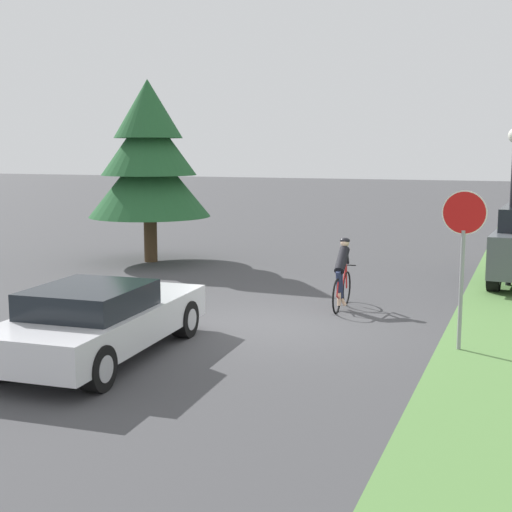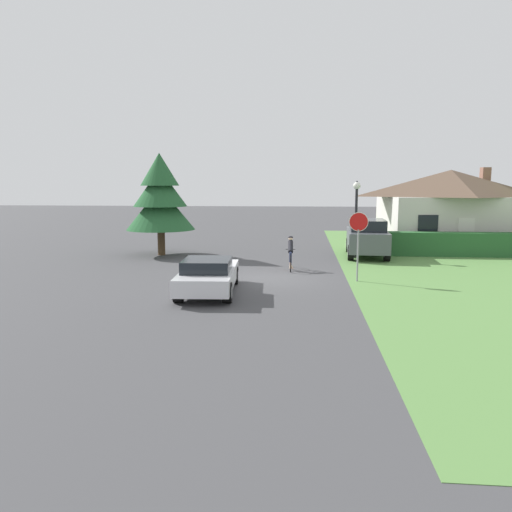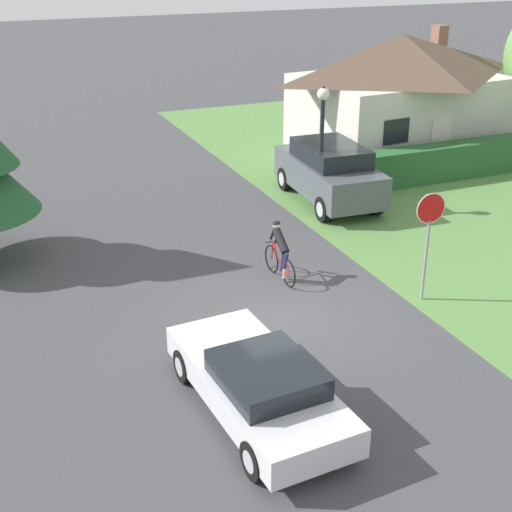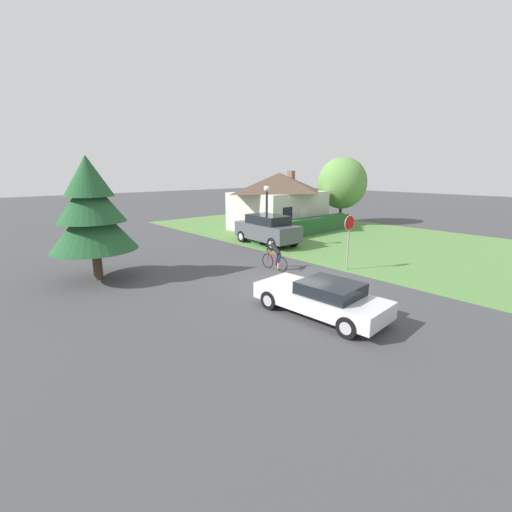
{
  "view_description": "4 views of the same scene",
  "coord_description": "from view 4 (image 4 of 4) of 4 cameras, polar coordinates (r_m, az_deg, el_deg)",
  "views": [
    {
      "loc": [
        4.7,
        -12.73,
        3.43
      ],
      "look_at": [
        -0.31,
        0.09,
        1.37
      ],
      "focal_mm": 50.0,
      "sensor_mm": 36.0,
      "label": 1
    },
    {
      "loc": [
        1.42,
        -20.14,
        3.8
      ],
      "look_at": [
        -0.47,
        0.11,
        0.91
      ],
      "focal_mm": 35.0,
      "sensor_mm": 36.0,
      "label": 2
    },
    {
      "loc": [
        -6.2,
        -13.04,
        8.13
      ],
      "look_at": [
        0.1,
        1.79,
        0.91
      ],
      "focal_mm": 50.0,
      "sensor_mm": 36.0,
      "label": 3
    },
    {
      "loc": [
        -10.82,
        -9.7,
        4.84
      ],
      "look_at": [
        -1.43,
        0.88,
        1.32
      ],
      "focal_mm": 24.0,
      "sensor_mm": 36.0,
      "label": 4
    }
  ],
  "objects": [
    {
      "name": "parked_suv_right",
      "position": [
        23.13,
        1.9,
        4.47
      ],
      "size": [
        2.32,
        4.89,
        1.99
      ],
      "rotation": [
        0.0,
        0.0,
        1.51
      ],
      "color": "#4C5156",
      "rests_on": "ground"
    },
    {
      "name": "cottage_house",
      "position": [
        29.72,
        3.87,
        9.31
      ],
      "size": [
        8.65,
        6.33,
        4.88
      ],
      "rotation": [
        0.0,
        0.0,
        0.08
      ],
      "color": "beige",
      "rests_on": "ground"
    },
    {
      "name": "deciduous_tree_right",
      "position": [
        33.3,
        14.16,
        11.7
      ],
      "size": [
        4.47,
        4.47,
        6.11
      ],
      "color": "#4C3823",
      "rests_on": "ground"
    },
    {
      "name": "ground_plane",
      "position": [
        15.32,
        6.23,
        -4.53
      ],
      "size": [
        140.0,
        140.0,
        0.0
      ],
      "primitive_type": "plane",
      "color": "#424244"
    },
    {
      "name": "conifer_tall_near",
      "position": [
        16.79,
        -25.77,
        6.85
      ],
      "size": [
        3.71,
        3.71,
        5.52
      ],
      "color": "#4C3823",
      "rests_on": "ground"
    },
    {
      "name": "cyclist",
      "position": [
        17.14,
        3.15,
        0.06
      ],
      "size": [
        0.44,
        1.72,
        1.54
      ],
      "rotation": [
        0.0,
        0.0,
        1.61
      ],
      "color": "black",
      "rests_on": "ground"
    },
    {
      "name": "street_lamp",
      "position": [
        21.97,
        1.8,
        8.56
      ],
      "size": [
        0.38,
        0.38,
        4.04
      ],
      "color": "black",
      "rests_on": "ground"
    },
    {
      "name": "stop_sign",
      "position": [
        17.46,
        15.25,
        3.99
      ],
      "size": [
        0.75,
        0.07,
        2.75
      ],
      "rotation": [
        0.0,
        0.0,
        3.07
      ],
      "color": "gray",
      "rests_on": "ground"
    },
    {
      "name": "grass_verge_right",
      "position": [
        26.43,
        16.32,
        2.86
      ],
      "size": [
        16.0,
        36.0,
        0.01
      ],
      "primitive_type": "cube",
      "color": "#568442",
      "rests_on": "ground"
    },
    {
      "name": "hedge_row",
      "position": [
        26.81,
        8.18,
        4.83
      ],
      "size": [
        10.32,
        0.9,
        1.29
      ],
      "primitive_type": "cube",
      "color": "#285B2D",
      "rests_on": "ground"
    },
    {
      "name": "sedan_left_lane",
      "position": [
        11.95,
        10.87,
        -6.89
      ],
      "size": [
        2.13,
        4.72,
        1.27
      ],
      "rotation": [
        0.0,
        0.0,
        1.63
      ],
      "color": "silver",
      "rests_on": "ground"
    }
  ]
}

